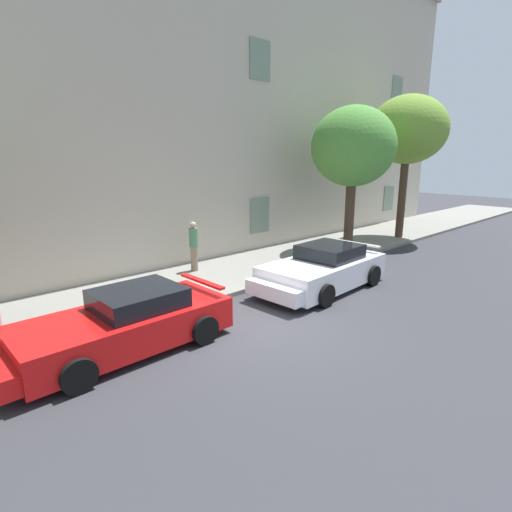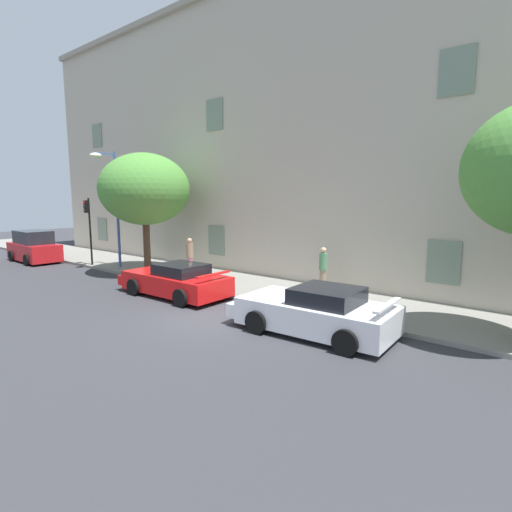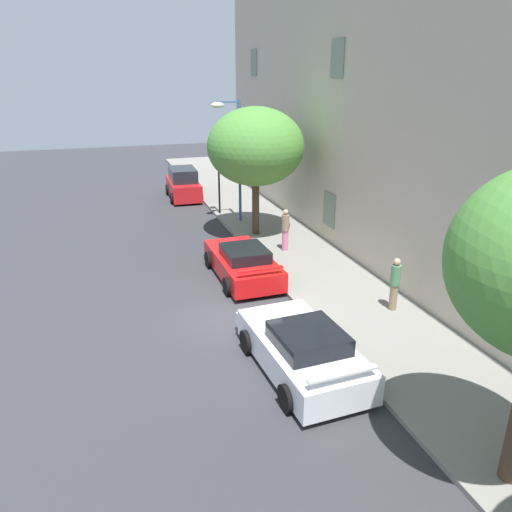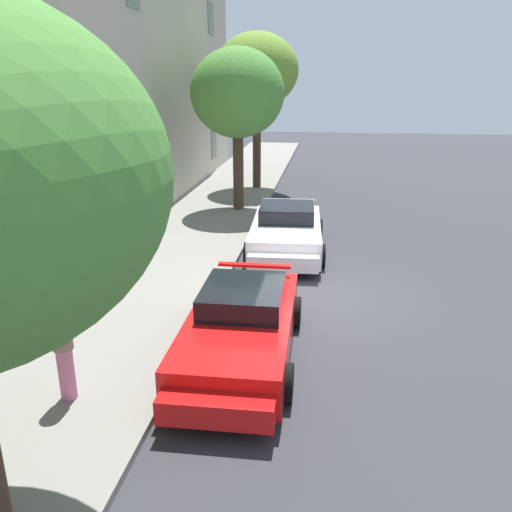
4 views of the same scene
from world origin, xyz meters
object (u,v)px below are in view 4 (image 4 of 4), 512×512
object	(u,v)px
pedestrian_strolling	(63,346)
tree_near_kerb	(257,71)
tree_far_end	(237,94)
pedestrian_admiring	(131,232)
sportscar_red_lead	(239,332)
sportscar_yellow_flank	(286,234)

from	to	relation	value
pedestrian_strolling	tree_near_kerb	bearing A→B (deg)	-2.08
tree_far_end	pedestrian_strolling	distance (m)	13.52
tree_far_end	pedestrian_admiring	size ratio (longest dim) A/B	3.41
pedestrian_admiring	tree_far_end	bearing A→B (deg)	-14.74
tree_near_kerb	pedestrian_strolling	bearing A→B (deg)	177.92
pedestrian_admiring	pedestrian_strolling	xyz separation A→B (m)	(-6.30, -1.27, 0.02)
pedestrian_strolling	tree_far_end	bearing A→B (deg)	-2.24
sportscar_red_lead	tree_far_end	world-z (taller)	tree_far_end
tree_far_end	pedestrian_strolling	xyz separation A→B (m)	(-13.08, 0.51, -3.37)
sportscar_red_lead	tree_far_end	bearing A→B (deg)	9.90
tree_near_kerb	pedestrian_strolling	size ratio (longest dim) A/B	3.76
pedestrian_admiring	sportscar_yellow_flank	bearing A→B (deg)	-64.29
pedestrian_admiring	pedestrian_strolling	bearing A→B (deg)	-168.57
tree_far_end	pedestrian_admiring	distance (m)	7.79
sportscar_yellow_flank	pedestrian_admiring	distance (m)	4.53
pedestrian_admiring	pedestrian_strolling	size ratio (longest dim) A/B	0.97
tree_near_kerb	tree_far_end	size ratio (longest dim) A/B	1.14
sportscar_yellow_flank	pedestrian_admiring	size ratio (longest dim) A/B	2.75
sportscar_yellow_flank	pedestrian_admiring	bearing A→B (deg)	115.71
tree_near_kerb	sportscar_red_lead	bearing A→B (deg)	-173.23
sportscar_red_lead	sportscar_yellow_flank	world-z (taller)	sportscar_yellow_flank
pedestrian_strolling	pedestrian_admiring	bearing A→B (deg)	11.43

